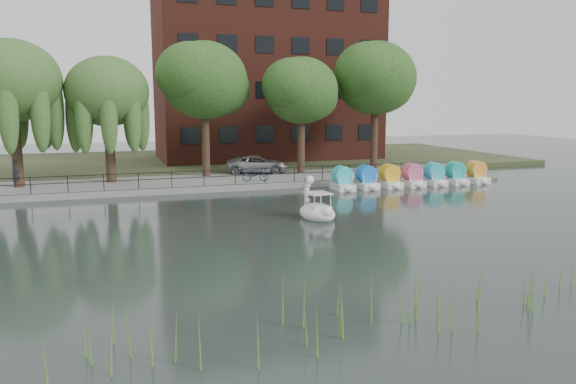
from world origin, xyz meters
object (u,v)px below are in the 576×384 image
bicycle (255,174)px  swan_boat (317,209)px  pedestrian (17,171)px  minivan (258,163)px

bicycle → swan_boat: (0.23, -10.67, -0.46)m
pedestrian → swan_boat: 19.59m
bicycle → swan_boat: swan_boat is taller
swan_boat → pedestrian: bearing=132.2°
pedestrian → swan_boat: (14.87, -12.72, -0.95)m
minivan → bicycle: 4.37m
bicycle → pedestrian: pedestrian is taller
pedestrian → swan_boat: size_ratio=0.77×
pedestrian → minivan: bearing=-15.0°
minivan → swan_boat: swan_boat is taller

